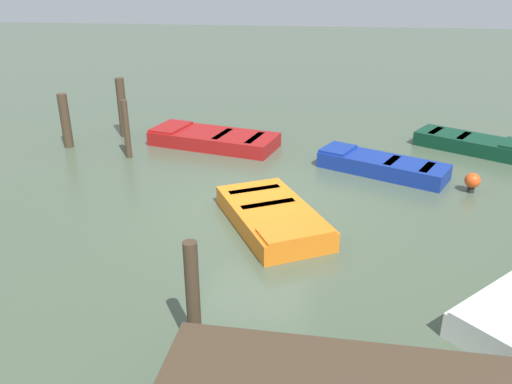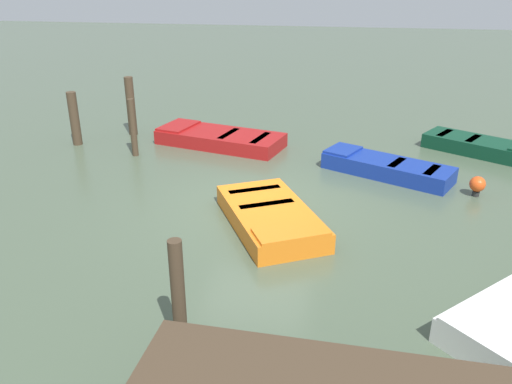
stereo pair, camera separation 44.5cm
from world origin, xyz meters
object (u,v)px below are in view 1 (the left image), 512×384
at_px(mooring_piling_near_right, 122,108).
at_px(mooring_piling_far_right, 65,121).
at_px(mooring_piling_far_left, 127,129).
at_px(mooring_piling_near_left, 193,297).
at_px(rowboat_blue, 381,165).
at_px(rowboat_red, 213,139).
at_px(rowboat_orange, 273,216).
at_px(rowboat_dark_green, 472,143).
at_px(marker_buoy, 472,181).

bearing_deg(mooring_piling_near_right, mooring_piling_far_right, 45.45).
bearing_deg(mooring_piling_far_left, mooring_piling_near_left, 116.87).
relative_size(mooring_piling_far_left, mooring_piling_near_right, 0.89).
bearing_deg(rowboat_blue, rowboat_red, 7.02).
distance_m(rowboat_orange, mooring_piling_near_right, 7.68).
bearing_deg(rowboat_red, mooring_piling_near_right, 3.24).
bearing_deg(rowboat_red, rowboat_orange, 128.86).
relative_size(rowboat_blue, mooring_piling_far_left, 2.09).
height_order(rowboat_orange, rowboat_dark_green, same).
xyz_separation_m(rowboat_dark_green, marker_buoy, (0.75, 3.20, 0.07)).
height_order(rowboat_orange, rowboat_red, same).
xyz_separation_m(rowboat_dark_green, mooring_piling_far_right, (11.72, 1.30, 0.57)).
xyz_separation_m(rowboat_dark_green, mooring_piling_near_right, (10.48, 0.04, 0.69)).
bearing_deg(mooring_piling_near_right, mooring_piling_far_left, 114.33).
bearing_deg(mooring_piling_near_left, rowboat_red, -79.27).
bearing_deg(mooring_piling_far_left, mooring_piling_far_right, -17.02).
xyz_separation_m(mooring_piling_near_left, mooring_piling_far_right, (5.87, -8.08, -0.04)).
distance_m(rowboat_orange, rowboat_red, 5.49).
xyz_separation_m(rowboat_orange, mooring_piling_near_left, (0.65, 3.81, 0.62)).
xyz_separation_m(rowboat_dark_green, mooring_piling_far_left, (9.62, 1.94, 0.59)).
relative_size(mooring_piling_far_right, marker_buoy, 3.29).
bearing_deg(mooring_piling_near_left, rowboat_blue, -113.36).
bearing_deg(mooring_piling_near_right, rowboat_blue, 164.35).
distance_m(rowboat_dark_green, mooring_piling_far_right, 11.81).
bearing_deg(rowboat_orange, mooring_piling_near_right, -164.75).
xyz_separation_m(mooring_piling_near_right, marker_buoy, (-9.73, 3.16, -0.63)).
bearing_deg(rowboat_red, mooring_piling_far_right, 23.38).
height_order(rowboat_orange, rowboat_blue, same).
relative_size(rowboat_red, mooring_piling_near_right, 2.17).
bearing_deg(rowboat_red, marker_buoy, 172.78).
distance_m(rowboat_red, rowboat_dark_green, 7.54).
xyz_separation_m(rowboat_blue, mooring_piling_near_left, (3.10, 7.18, 0.62)).
distance_m(mooring_piling_near_left, marker_buoy, 8.03).
bearing_deg(rowboat_blue, rowboat_orange, 79.65).
bearing_deg(mooring_piling_far_right, mooring_piling_near_right, -134.55).
bearing_deg(mooring_piling_far_right, rowboat_red, -170.47).
bearing_deg(rowboat_red, rowboat_blue, 175.19).
height_order(mooring_piling_near_left, mooring_piling_near_right, mooring_piling_near_right).
bearing_deg(marker_buoy, mooring_piling_far_right, -9.82).
height_order(mooring_piling_far_right, marker_buoy, mooring_piling_far_right).
xyz_separation_m(mooring_piling_near_left, mooring_piling_far_left, (3.77, -7.44, -0.03)).
bearing_deg(rowboat_red, mooring_piling_near_left, 114.59).
distance_m(rowboat_red, mooring_piling_far_left, 2.57).
relative_size(rowboat_orange, rowboat_red, 0.83).
bearing_deg(mooring_piling_near_left, marker_buoy, -129.51).
bearing_deg(rowboat_blue, marker_buoy, 179.17).
distance_m(rowboat_red, mooring_piling_near_left, 8.97).
distance_m(rowboat_dark_green, mooring_piling_near_left, 11.07).
xyz_separation_m(mooring_piling_far_left, marker_buoy, (-8.87, 1.26, -0.52)).
distance_m(rowboat_dark_green, rowboat_blue, 3.52).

